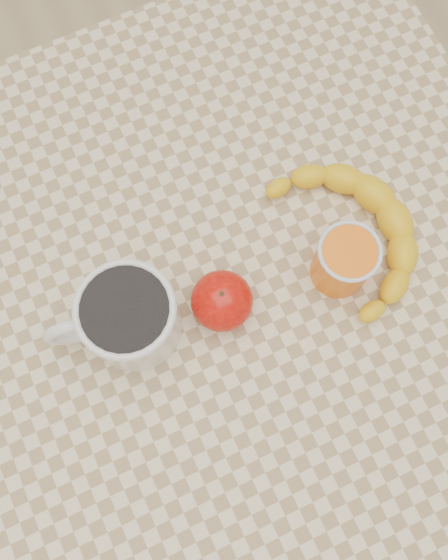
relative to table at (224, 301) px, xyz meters
name	(u,v)px	position (x,y,z in m)	size (l,w,h in m)	color
ground	(224,367)	(0.00, 0.00, -0.66)	(3.00, 3.00, 0.00)	tan
table	(224,301)	(0.00, 0.00, 0.00)	(0.80, 0.80, 0.75)	beige
coffee_mug	(127,317)	(-0.12, 0.00, 0.14)	(0.16, 0.13, 0.09)	silver
orange_juice_glass	(344,261)	(0.13, -0.04, 0.13)	(0.07, 0.07, 0.08)	orange
apple	(222,301)	(-0.01, -0.02, 0.12)	(0.09, 0.09, 0.07)	#980605
banana	(353,234)	(0.16, -0.01, 0.11)	(0.18, 0.25, 0.04)	yellow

